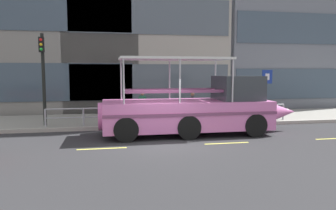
% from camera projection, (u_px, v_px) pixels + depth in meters
% --- Properties ---
extents(ground_plane, '(120.00, 120.00, 0.00)m').
position_uv_depth(ground_plane, '(163.00, 142.00, 12.91)').
color(ground_plane, '#2B2B2D').
extents(sidewalk, '(32.00, 4.80, 0.18)m').
position_uv_depth(sidewalk, '(147.00, 119.00, 18.38)').
color(sidewalk, gray).
rests_on(sidewalk, ground_plane).
extents(curb_edge, '(32.00, 0.18, 0.18)m').
position_uv_depth(curb_edge, '(153.00, 127.00, 15.94)').
color(curb_edge, '#B2ADA3').
rests_on(curb_edge, ground_plane).
extents(lane_centreline, '(25.80, 0.12, 0.01)m').
position_uv_depth(lane_centreline, '(167.00, 146.00, 12.22)').
color(lane_centreline, '#DBD64C').
rests_on(lane_centreline, ground_plane).
extents(curb_guardrail, '(12.39, 0.09, 0.88)m').
position_uv_depth(curb_guardrail, '(172.00, 112.00, 16.40)').
color(curb_guardrail, '#9EA0A8').
rests_on(curb_guardrail, sidewalk).
extents(traffic_light_pole, '(0.24, 0.46, 4.43)m').
position_uv_depth(traffic_light_pole, '(43.00, 70.00, 15.48)').
color(traffic_light_pole, black).
rests_on(traffic_light_pole, sidewalk).
extents(parking_sign, '(0.60, 0.12, 2.71)m').
position_uv_depth(parking_sign, '(267.00, 86.00, 17.98)').
color(parking_sign, '#4C4F54').
rests_on(parking_sign, sidewalk).
extents(duck_tour_boat, '(9.19, 2.61, 3.41)m').
position_uv_depth(duck_tour_boat, '(198.00, 109.00, 14.52)').
color(duck_tour_boat, pink).
rests_on(duck_tour_boat, ground_plane).
extents(pedestrian_near_bow, '(0.34, 0.36, 1.60)m').
position_uv_depth(pedestrian_near_bow, '(230.00, 101.00, 17.88)').
color(pedestrian_near_bow, black).
rests_on(pedestrian_near_bow, sidewalk).
extents(pedestrian_mid_left, '(0.22, 0.43, 1.52)m').
position_uv_depth(pedestrian_mid_left, '(192.00, 103.00, 17.47)').
color(pedestrian_mid_left, '#47423D').
rests_on(pedestrian_mid_left, sidewalk).
extents(pedestrian_mid_right, '(0.40, 0.29, 1.55)m').
position_uv_depth(pedestrian_mid_right, '(143.00, 103.00, 17.46)').
color(pedestrian_mid_right, black).
rests_on(pedestrian_mid_right, sidewalk).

